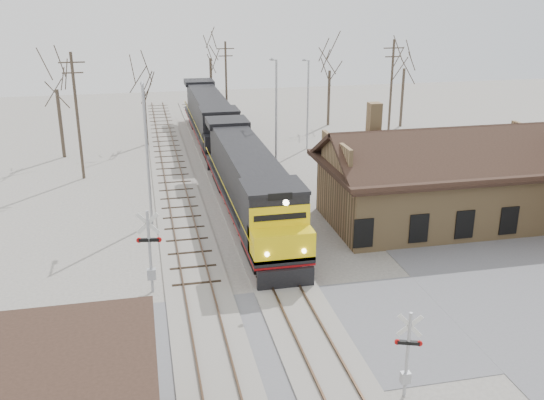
% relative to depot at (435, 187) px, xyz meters
% --- Properties ---
extents(ground, '(140.00, 140.00, 0.00)m').
position_rel_depot_xyz_m(ground, '(-11.99, -12.00, -2.41)').
color(ground, '#A9A398').
rests_on(ground, ground).
extents(road, '(60.00, 9.00, 0.03)m').
position_rel_depot_xyz_m(road, '(-11.99, -12.00, -2.39)').
color(road, slate).
rests_on(road, ground).
extents(track_main, '(3.40, 90.00, 0.24)m').
position_rel_depot_xyz_m(track_main, '(-11.99, 3.00, -2.34)').
color(track_main, '#A9A398').
rests_on(track_main, ground).
extents(track_siding, '(3.40, 90.00, 0.24)m').
position_rel_depot_xyz_m(track_siding, '(-16.49, 3.00, -2.34)').
color(track_siding, '#A9A398').
rests_on(track_siding, ground).
extents(depot, '(15.20, 9.31, 7.90)m').
position_rel_depot_xyz_m(depot, '(0.00, 0.00, 0.00)').
color(depot, '#A28154').
rests_on(depot, ground).
extents(locomotive_lead, '(3.28, 21.93, 4.87)m').
position_rel_depot_xyz_m(locomotive_lead, '(-11.99, 2.84, 0.15)').
color(locomotive_lead, black).
rests_on(locomotive_lead, ground).
extents(locomotive_trailing, '(3.28, 21.93, 4.61)m').
position_rel_depot_xyz_m(locomotive_trailing, '(-11.99, 25.05, 0.15)').
color(locomotive_trailing, black).
rests_on(locomotive_trailing, ground).
extents(crossbuck_near, '(1.00, 0.42, 3.64)m').
position_rel_depot_xyz_m(crossbuck_near, '(-9.56, -16.90, -0.67)').
color(crossbuck_near, '#A5A8AD').
rests_on(crossbuck_near, ground).
extents(crossbuck_far, '(1.27, 0.34, 4.47)m').
position_rel_depot_xyz_m(crossbuck_far, '(-18.79, -6.21, -0.34)').
color(crossbuck_far, '#A5A8AD').
rests_on(crossbuck_far, ground).
extents(streetlight_a, '(0.25, 2.04, 9.27)m').
position_rel_depot_xyz_m(streetlight_a, '(-18.53, 3.58, 2.77)').
color(streetlight_a, '#A5A8AD').
rests_on(streetlight_a, ground).
extents(streetlight_b, '(0.25, 2.04, 9.71)m').
position_rel_depot_xyz_m(streetlight_b, '(-8.36, 11.10, 2.99)').
color(streetlight_b, '#A5A8AD').
rests_on(streetlight_b, ground).
extents(streetlight_c, '(0.25, 2.04, 8.48)m').
position_rel_depot_xyz_m(streetlight_c, '(-3.10, 20.67, 2.37)').
color(streetlight_c, '#A5A8AD').
rests_on(streetlight_c, ground).
extents(utility_pole_a, '(2.00, 0.24, 10.21)m').
position_rel_depot_xyz_m(utility_pole_a, '(-23.71, 15.05, 2.92)').
color(utility_pole_a, '#382D23').
rests_on(utility_pole_a, ground).
extents(utility_pole_b, '(2.00, 0.24, 9.19)m').
position_rel_depot_xyz_m(utility_pole_b, '(-8.95, 34.24, 2.41)').
color(utility_pole_b, '#382D23').
rests_on(utility_pole_b, ground).
extents(utility_pole_c, '(2.00, 0.24, 10.31)m').
position_rel_depot_xyz_m(utility_pole_c, '(4.90, 19.57, 2.98)').
color(utility_pole_c, '#382D23').
rests_on(utility_pole_c, ground).
extents(tree_a, '(4.17, 4.17, 10.21)m').
position_rel_depot_xyz_m(tree_a, '(-25.96, 22.33, 4.86)').
color(tree_a, '#382D23').
rests_on(tree_a, ground).
extents(tree_b, '(3.56, 3.56, 8.71)m').
position_rel_depot_xyz_m(tree_b, '(-18.35, 25.49, 3.79)').
color(tree_b, '#382D23').
rests_on(tree_b, ground).
extents(tree_c, '(4.57, 4.57, 11.21)m').
position_rel_depot_xyz_m(tree_c, '(-10.13, 38.96, 5.57)').
color(tree_c, '#382D23').
rests_on(tree_c, ground).
extents(tree_d, '(4.09, 4.09, 10.03)m').
position_rel_depot_xyz_m(tree_d, '(2.12, 30.37, 4.73)').
color(tree_d, '#382D23').
rests_on(tree_d, ground).
extents(tree_e, '(4.31, 4.31, 10.56)m').
position_rel_depot_xyz_m(tree_e, '(9.93, 27.97, 5.11)').
color(tree_e, '#382D23').
rests_on(tree_e, ground).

